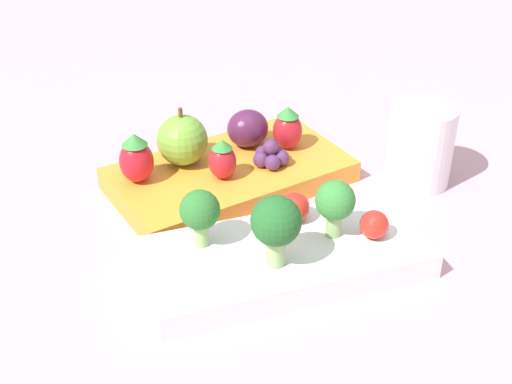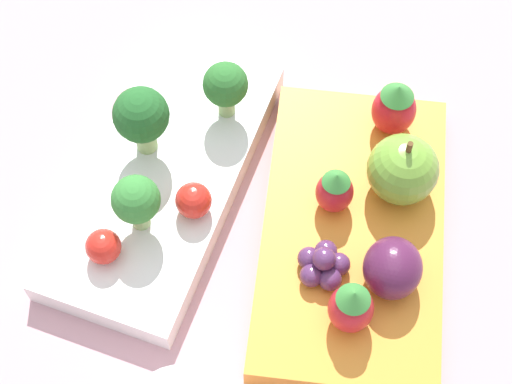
{
  "view_description": "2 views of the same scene",
  "coord_description": "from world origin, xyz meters",
  "px_view_note": "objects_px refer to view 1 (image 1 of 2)",
  "views": [
    {
      "loc": [
        0.22,
        0.46,
        0.36
      ],
      "look_at": [
        -0.01,
        -0.01,
        0.03
      ],
      "focal_mm": 50.0,
      "sensor_mm": 36.0,
      "label": 1
    },
    {
      "loc": [
        -0.28,
        -0.06,
        0.54
      ],
      "look_at": [
        -0.01,
        -0.01,
        0.03
      ],
      "focal_mm": 60.0,
      "sensor_mm": 36.0,
      "label": 2
    }
  ],
  "objects_px": {
    "cherry_tomato_0": "(374,225)",
    "strawberry_2": "(222,160)",
    "broccoli_floret_2": "(276,223)",
    "bento_box_savoury": "(287,257)",
    "apple": "(182,140)",
    "bento_box_fruit": "(230,175)",
    "broccoli_floret_0": "(200,212)",
    "plum": "(248,128)",
    "cherry_tomato_1": "(295,207)",
    "drinking_cup": "(417,143)",
    "broccoli_floret_1": "(335,202)",
    "strawberry_0": "(288,128)",
    "grape_cluster": "(271,155)",
    "strawberry_1": "(136,158)"
  },
  "relations": [
    {
      "from": "broccoli_floret_0",
      "to": "cherry_tomato_0",
      "type": "height_order",
      "value": "broccoli_floret_0"
    },
    {
      "from": "strawberry_1",
      "to": "broccoli_floret_2",
      "type": "bearing_deg",
      "value": 108.22
    },
    {
      "from": "cherry_tomato_0",
      "to": "strawberry_2",
      "type": "relative_size",
      "value": 0.6
    },
    {
      "from": "broccoli_floret_0",
      "to": "cherry_tomato_1",
      "type": "relative_size",
      "value": 1.97
    },
    {
      "from": "bento_box_fruit",
      "to": "grape_cluster",
      "type": "distance_m",
      "value": 0.04
    },
    {
      "from": "bento_box_fruit",
      "to": "broccoli_floret_2",
      "type": "xyz_separation_m",
      "value": [
        0.03,
        0.15,
        0.05
      ]
    },
    {
      "from": "plum",
      "to": "grape_cluster",
      "type": "distance_m",
      "value": 0.05
    },
    {
      "from": "bento_box_fruit",
      "to": "plum",
      "type": "xyz_separation_m",
      "value": [
        -0.03,
        -0.03,
        0.03
      ]
    },
    {
      "from": "bento_box_fruit",
      "to": "broccoli_floret_0",
      "type": "height_order",
      "value": "broccoli_floret_0"
    },
    {
      "from": "bento_box_fruit",
      "to": "bento_box_savoury",
      "type": "bearing_deg",
      "value": 84.79
    },
    {
      "from": "broccoli_floret_0",
      "to": "cherry_tomato_0",
      "type": "xyz_separation_m",
      "value": [
        -0.13,
        0.05,
        -0.02
      ]
    },
    {
      "from": "strawberry_0",
      "to": "strawberry_2",
      "type": "relative_size",
      "value": 1.13
    },
    {
      "from": "bento_box_savoury",
      "to": "strawberry_1",
      "type": "bearing_deg",
      "value": -63.91
    },
    {
      "from": "apple",
      "to": "grape_cluster",
      "type": "xyz_separation_m",
      "value": [
        -0.07,
        0.04,
        -0.01
      ]
    },
    {
      "from": "strawberry_0",
      "to": "cherry_tomato_1",
      "type": "bearing_deg",
      "value": 64.36
    },
    {
      "from": "apple",
      "to": "plum",
      "type": "relative_size",
      "value": 1.38
    },
    {
      "from": "bento_box_fruit",
      "to": "strawberry_1",
      "type": "relative_size",
      "value": 4.81
    },
    {
      "from": "broccoli_floret_1",
      "to": "drinking_cup",
      "type": "bearing_deg",
      "value": -152.52
    },
    {
      "from": "bento_box_savoury",
      "to": "drinking_cup",
      "type": "distance_m",
      "value": 0.19
    },
    {
      "from": "bento_box_fruit",
      "to": "broccoli_floret_0",
      "type": "relative_size",
      "value": 4.7
    },
    {
      "from": "apple",
      "to": "cherry_tomato_1",
      "type": "bearing_deg",
      "value": 109.6
    },
    {
      "from": "broccoli_floret_2",
      "to": "cherry_tomato_1",
      "type": "distance_m",
      "value": 0.07
    },
    {
      "from": "broccoli_floret_2",
      "to": "plum",
      "type": "bearing_deg",
      "value": -109.5
    },
    {
      "from": "bento_box_savoury",
      "to": "apple",
      "type": "xyz_separation_m",
      "value": [
        0.02,
        -0.16,
        0.03
      ]
    },
    {
      "from": "drinking_cup",
      "to": "plum",
      "type": "bearing_deg",
      "value": -36.95
    },
    {
      "from": "plum",
      "to": "drinking_cup",
      "type": "xyz_separation_m",
      "value": [
        -0.13,
        0.1,
        -0.0
      ]
    },
    {
      "from": "bento_box_fruit",
      "to": "strawberry_1",
      "type": "bearing_deg",
      "value": -8.38
    },
    {
      "from": "broccoli_floret_0",
      "to": "apple",
      "type": "distance_m",
      "value": 0.14
    },
    {
      "from": "plum",
      "to": "strawberry_1",
      "type": "bearing_deg",
      "value": 7.66
    },
    {
      "from": "cherry_tomato_0",
      "to": "drinking_cup",
      "type": "relative_size",
      "value": 0.3
    },
    {
      "from": "broccoli_floret_1",
      "to": "cherry_tomato_0",
      "type": "xyz_separation_m",
      "value": [
        -0.03,
        0.02,
        -0.02
      ]
    },
    {
      "from": "strawberry_2",
      "to": "plum",
      "type": "relative_size",
      "value": 0.95
    },
    {
      "from": "strawberry_0",
      "to": "grape_cluster",
      "type": "bearing_deg",
      "value": 36.63
    },
    {
      "from": "broccoli_floret_0",
      "to": "broccoli_floret_2",
      "type": "relative_size",
      "value": 0.83
    },
    {
      "from": "cherry_tomato_1",
      "to": "broccoli_floret_0",
      "type": "bearing_deg",
      "value": -2.05
    },
    {
      "from": "strawberry_0",
      "to": "cherry_tomato_0",
      "type": "bearing_deg",
      "value": 86.52
    },
    {
      "from": "strawberry_0",
      "to": "strawberry_2",
      "type": "height_order",
      "value": "strawberry_0"
    },
    {
      "from": "plum",
      "to": "broccoli_floret_2",
      "type": "bearing_deg",
      "value": 70.5
    },
    {
      "from": "broccoli_floret_0",
      "to": "apple",
      "type": "height_order",
      "value": "apple"
    },
    {
      "from": "strawberry_2",
      "to": "broccoli_floret_2",
      "type": "bearing_deg",
      "value": 83.08
    },
    {
      "from": "cherry_tomato_0",
      "to": "strawberry_1",
      "type": "distance_m",
      "value": 0.22
    },
    {
      "from": "broccoli_floret_0",
      "to": "broccoli_floret_1",
      "type": "relative_size",
      "value": 0.99
    },
    {
      "from": "broccoli_floret_2",
      "to": "strawberry_0",
      "type": "height_order",
      "value": "broccoli_floret_2"
    },
    {
      "from": "broccoli_floret_1",
      "to": "broccoli_floret_2",
      "type": "bearing_deg",
      "value": 12.22
    },
    {
      "from": "strawberry_2",
      "to": "drinking_cup",
      "type": "height_order",
      "value": "drinking_cup"
    },
    {
      "from": "bento_box_fruit",
      "to": "strawberry_2",
      "type": "bearing_deg",
      "value": 48.33
    },
    {
      "from": "broccoli_floret_0",
      "to": "strawberry_0",
      "type": "distance_m",
      "value": 0.18
    },
    {
      "from": "broccoli_floret_1",
      "to": "cherry_tomato_0",
      "type": "bearing_deg",
      "value": 148.79
    },
    {
      "from": "broccoli_floret_1",
      "to": "strawberry_1",
      "type": "relative_size",
      "value": 1.03
    },
    {
      "from": "broccoli_floret_2",
      "to": "cherry_tomato_0",
      "type": "xyz_separation_m",
      "value": [
        -0.09,
        0.0,
        -0.03
      ]
    }
  ]
}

